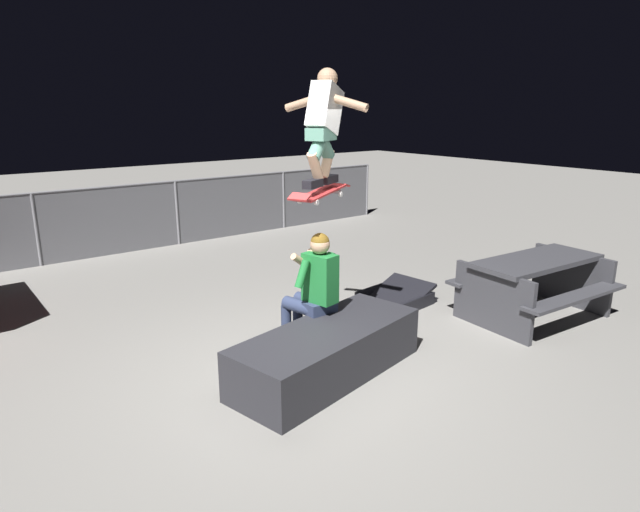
# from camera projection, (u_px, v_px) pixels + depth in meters

# --- Properties ---
(ground_plane) EXTENTS (40.00, 40.00, 0.00)m
(ground_plane) POSITION_uv_depth(u_px,v_px,m) (301.00, 373.00, 5.33)
(ground_plane) COLOR gray
(ledge_box_main) EXTENTS (2.15, 1.16, 0.48)m
(ledge_box_main) POSITION_uv_depth(u_px,v_px,m) (328.00, 352.00, 5.24)
(ledge_box_main) COLOR #28282D
(ledge_box_main) RESTS_ON ground
(person_sitting_on_ledge) EXTENTS (0.59, 0.78, 1.32)m
(person_sitting_on_ledge) POSITION_uv_depth(u_px,v_px,m) (312.00, 287.00, 5.59)
(person_sitting_on_ledge) COLOR #2D3856
(person_sitting_on_ledge) RESTS_ON ground
(skateboard) EXTENTS (1.00, 0.63, 0.13)m
(skateboard) POSITION_uv_depth(u_px,v_px,m) (321.00, 193.00, 5.43)
(skateboard) COLOR #B72D2D
(skater_airborne) EXTENTS (0.62, 0.83, 1.12)m
(skater_airborne) POSITION_uv_depth(u_px,v_px,m) (324.00, 122.00, 5.30)
(skater_airborne) COLOR black
(kicker_ramp) EXTENTS (1.01, 0.84, 0.35)m
(kicker_ramp) POSITION_uv_depth(u_px,v_px,m) (395.00, 300.00, 7.20)
(kicker_ramp) COLOR black
(kicker_ramp) RESTS_ON ground
(picnic_table_back) EXTENTS (1.79, 1.46, 0.75)m
(picnic_table_back) POSITION_uv_depth(u_px,v_px,m) (535.00, 278.00, 6.65)
(picnic_table_back) COLOR #38383D
(picnic_table_back) RESTS_ON ground
(fence_back) EXTENTS (12.05, 0.05, 1.21)m
(fence_back) POSITION_uv_depth(u_px,v_px,m) (112.00, 218.00, 9.47)
(fence_back) COLOR slate
(fence_back) RESTS_ON ground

